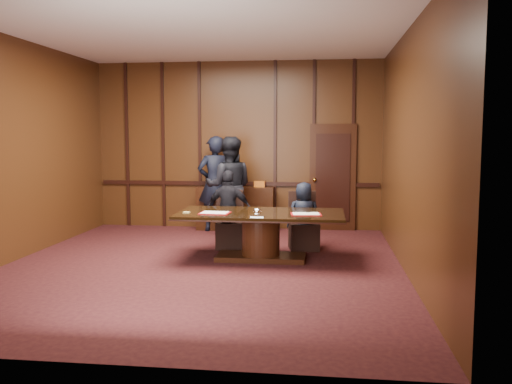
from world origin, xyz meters
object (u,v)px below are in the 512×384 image
Objects in this scene: sideboard at (236,206)px; signatory_right at (304,216)px; signatory_left at (229,210)px; witness_right at (229,187)px; witness_left at (215,184)px; conference_table at (261,228)px.

sideboard is 1.36× the size of signatory_right.
signatory_left is 0.70× the size of witness_right.
signatory_left is at bearing -7.47° from signatory_right.
witness_left is at bearing -69.15° from signatory_left.
sideboard is 2.80m from conference_table.
signatory_left is at bearing 87.23° from witness_left.
witness_right is (-0.01, -0.73, 0.49)m from sideboard.
conference_table is 1.34× the size of witness_left.
witness_right is at bearing -44.70° from signatory_right.
witness_left is at bearing 116.39° from conference_table.
signatory_right is (0.65, 0.80, 0.08)m from conference_table.
witness_left is (-0.60, 1.71, 0.29)m from signatory_left.
witness_right is at bearing -78.57° from signatory_left.
witness_left is 1.00× the size of witness_right.
conference_table is at bearing 107.34° from witness_right.
signatory_right is at bearing -178.35° from signatory_left.
sideboard is at bearing -58.96° from signatory_right.
conference_table is 1.92× the size of signatory_left.
witness_right reaches higher than sideboard.
witness_left reaches higher than conference_table.
sideboard is 0.66m from witness_left.
witness_right is at bearing 102.94° from witness_left.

